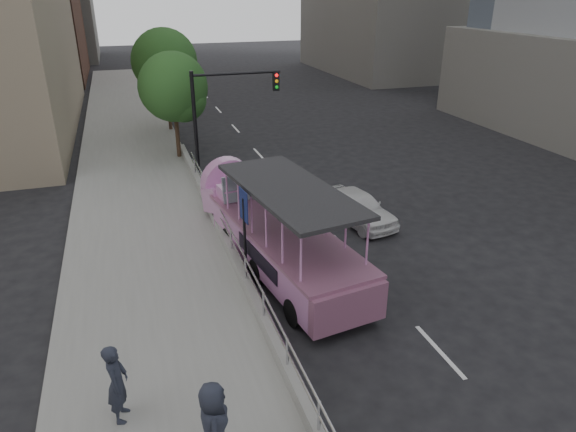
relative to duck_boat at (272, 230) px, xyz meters
name	(u,v)px	position (x,y,z in m)	size (l,w,h in m)	color
ground	(370,315)	(1.73, -3.93, -1.15)	(160.00, 160.00, 0.00)	black
sidewalk	(141,205)	(-4.02, 6.07, -1.00)	(5.50, 80.00, 0.30)	gray
kerb_wall	(246,283)	(-1.39, -1.93, -0.67)	(0.24, 30.00, 0.36)	gray
guardrail	(246,264)	(-1.39, -1.93, -0.01)	(0.07, 22.00, 0.71)	#BABABF
duck_boat	(272,230)	(0.00, 0.00, 0.00)	(3.60, 9.59, 3.11)	black
car	(358,207)	(4.09, 2.01, -0.51)	(1.54, 3.81, 1.30)	white
pedestrian_near	(117,383)	(-5.06, -6.04, 0.05)	(0.66, 0.43, 1.81)	#252A37
pedestrian_far	(214,426)	(-3.39, -7.78, 0.08)	(0.91, 0.59, 1.86)	#252A37
parking_sign	(244,226)	(-1.15, -0.93, 0.74)	(0.11, 0.69, 3.07)	black
traffic_signal	(220,108)	(0.03, 8.56, 2.34)	(4.20, 0.32, 5.20)	black
street_tree_near	(176,90)	(-1.57, 11.99, 2.66)	(3.52, 3.52, 5.72)	#322116
street_tree_far	(167,64)	(-1.37, 17.99, 3.15)	(3.97, 3.97, 6.45)	#322116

